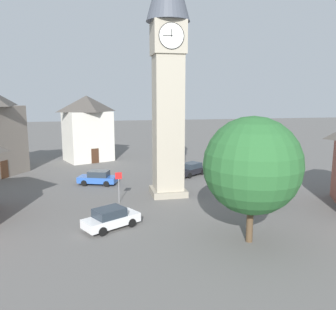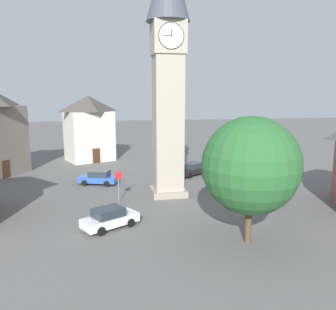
{
  "view_description": "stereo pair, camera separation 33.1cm",
  "coord_description": "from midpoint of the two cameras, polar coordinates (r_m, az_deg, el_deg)",
  "views": [
    {
      "loc": [
        6.53,
        31.49,
        9.56
      ],
      "look_at": [
        0.0,
        0.0,
        3.91
      ],
      "focal_mm": 36.46,
      "sensor_mm": 36.0,
      "label": 1
    },
    {
      "loc": [
        6.2,
        31.56,
        9.56
      ],
      "look_at": [
        0.0,
        0.0,
        3.91
      ],
      "focal_mm": 36.46,
      "sensor_mm": 36.0,
      "label": 2
    }
  ],
  "objects": [
    {
      "name": "car_blue_kerb",
      "position": [
        41.23,
        4.22,
        -2.38
      ],
      "size": [
        4.35,
        3.75,
        1.53
      ],
      "color": "black",
      "rests_on": "ground"
    },
    {
      "name": "clock_tower",
      "position": [
        32.41,
        0.31,
        17.15
      ],
      "size": [
        3.97,
        3.97,
        23.22
      ],
      "color": "gray",
      "rests_on": "ground"
    },
    {
      "name": "pedestrian",
      "position": [
        36.19,
        15.38,
        -4.07
      ],
      "size": [
        0.28,
        0.55,
        1.69
      ],
      "color": "#706656",
      "rests_on": "ground"
    },
    {
      "name": "car_silver_kerb",
      "position": [
        37.75,
        -11.32,
        -3.71
      ],
      "size": [
        4.45,
        2.95,
        1.53
      ],
      "color": "#2D5BB7",
      "rests_on": "ground"
    },
    {
      "name": "car_white_side",
      "position": [
        32.0,
        16.15,
        -6.4
      ],
      "size": [
        3.68,
        4.37,
        1.53
      ],
      "color": "#236B38",
      "rests_on": "ground"
    },
    {
      "name": "tree",
      "position": [
        22.35,
        14.07,
        -1.75
      ],
      "size": [
        6.31,
        6.31,
        8.3
      ],
      "color": "brown",
      "rests_on": "ground"
    },
    {
      "name": "ground_plane",
      "position": [
        33.55,
        0.28,
        -6.59
      ],
      "size": [
        200.0,
        200.0,
        0.0
      ],
      "primitive_type": "plane",
      "color": "#605E5B"
    },
    {
      "name": "building_terrace_right",
      "position": [
        51.49,
        -12.9,
        4.46
      ],
      "size": [
        8.0,
        7.39,
        9.52
      ],
      "color": "silver",
      "rests_on": "ground"
    },
    {
      "name": "car_black_far",
      "position": [
        42.52,
        14.84,
        -2.32
      ],
      "size": [
        4.43,
        3.49,
        1.53
      ],
      "color": "silver",
      "rests_on": "ground"
    },
    {
      "name": "road_sign",
      "position": [
        30.84,
        -7.98,
        -4.52
      ],
      "size": [
        0.6,
        0.07,
        2.8
      ],
      "color": "gray",
      "rests_on": "ground"
    },
    {
      "name": "car_red_corner",
      "position": [
        25.51,
        -9.34,
        -10.35
      ],
      "size": [
        4.42,
        3.5,
        1.53
      ],
      "color": "white",
      "rests_on": "ground"
    }
  ]
}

